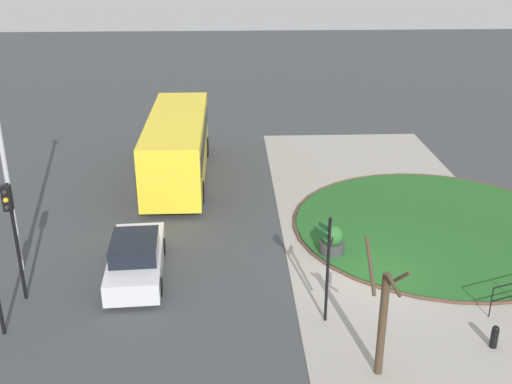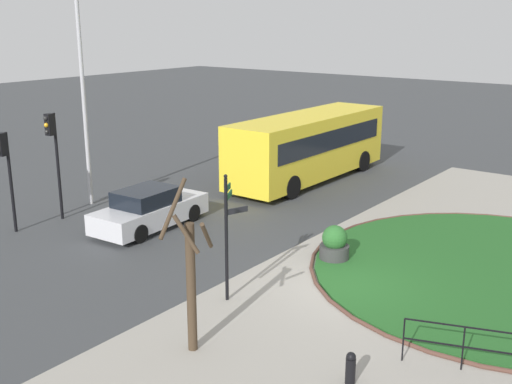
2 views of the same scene
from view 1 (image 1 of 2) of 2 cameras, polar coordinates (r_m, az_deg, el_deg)
ground at (r=21.54m, az=10.96°, el=-7.58°), size 120.00×120.00×0.00m
sidewalk_paving at (r=21.94m, az=14.94°, el=-7.35°), size 32.00×8.89×0.02m
grass_island at (r=25.51m, az=16.42°, el=-3.00°), size 11.18×11.18×0.10m
grass_kerb_ring at (r=25.51m, az=16.42°, el=-2.99°), size 11.49×11.49×0.11m
signpost_directional at (r=17.99m, az=6.66°, el=-6.47°), size 0.70×0.59×3.46m
bollard_foreground at (r=18.80m, az=21.42°, el=-12.47°), size 0.21×0.21×0.72m
bus_yellow at (r=29.16m, az=-7.36°, el=4.35°), size 9.68×2.70×3.02m
car_far_lane at (r=21.15m, az=-11.16°, el=-6.10°), size 4.59×2.01×1.46m
traffic_light_far at (r=19.80m, az=-21.93°, el=-2.27°), size 0.49×0.28×3.98m
lamppost_tall at (r=21.26m, az=-22.73°, el=4.10°), size 0.32×0.32×8.54m
planter_near_signpost at (r=22.34m, az=7.12°, el=-4.63°), size 0.92×0.92×1.15m
street_tree_bare at (r=16.17m, az=11.77°, el=-11.31°), size 1.08×1.10×3.89m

